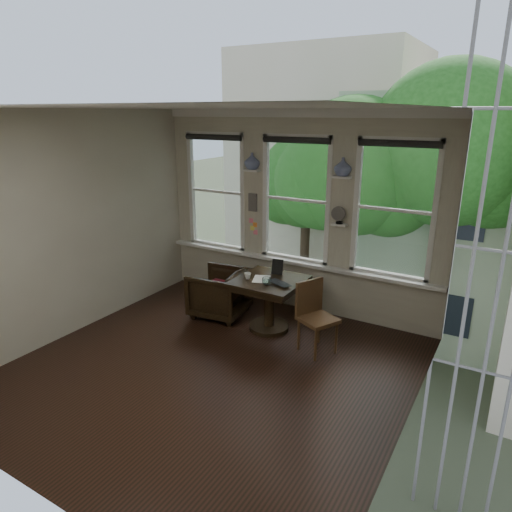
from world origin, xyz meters
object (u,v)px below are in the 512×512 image
Objects in this scene: table at (269,305)px; laptop at (276,284)px; mug at (248,276)px; armchair_left at (219,293)px; side_chair_right at (318,319)px.

laptop reaches higher than table.
table is 2.55× the size of laptop.
mug is (-0.46, 0.02, 0.03)m from laptop.
armchair_left is (-0.88, 0.03, -0.02)m from table.
side_chair_right is 9.89× the size of mug.
laptop is (0.19, -0.15, 0.39)m from table.
table is at bearing 25.60° from mug.
mug is (0.61, -0.16, 0.44)m from armchair_left.
laptop is at bearing -37.90° from table.
side_chair_right is at bearing 73.56° from armchair_left.
laptop is at bearing 73.14° from armchair_left.
side_chair_right is (1.72, -0.27, 0.10)m from armchair_left.
table is at bearing 164.80° from laptop.
table is 9.68× the size of mug.
side_chair_right reaches higher than mug.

